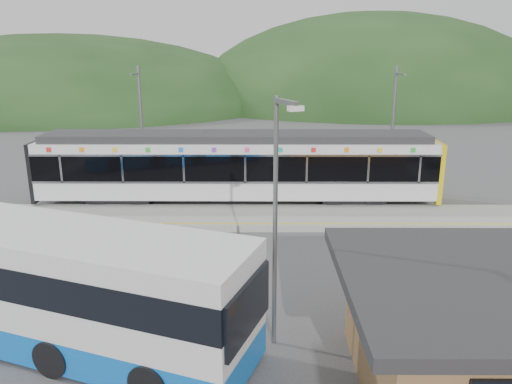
{
  "coord_description": "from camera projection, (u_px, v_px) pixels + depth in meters",
  "views": [
    {
      "loc": [
        -0.48,
        -19.13,
        7.83
      ],
      "look_at": [
        -0.57,
        1.0,
        2.07
      ],
      "focal_mm": 35.0,
      "sensor_mm": 36.0,
      "label": 1
    }
  ],
  "objects": [
    {
      "name": "yellow_line",
      "position": [
        269.0,
        224.0,
        22.39
      ],
      "size": [
        26.0,
        0.1,
        0.01
      ],
      "primitive_type": "cube",
      "color": "yellow",
      "rests_on": "platform"
    },
    {
      "name": "hills",
      "position": [
        388.0,
        208.0,
        25.61
      ],
      "size": [
        146.0,
        149.0,
        26.0
      ],
      "color": "#1E3D19",
      "rests_on": "ground"
    },
    {
      "name": "bus",
      "position": [
        40.0,
        286.0,
        13.65
      ],
      "size": [
        12.42,
        6.84,
        3.33
      ],
      "rotation": [
        0.0,
        0.0,
        -0.35
      ],
      "color": "blue",
      "rests_on": "ground"
    },
    {
      "name": "platform",
      "position": [
        268.0,
        218.0,
        23.68
      ],
      "size": [
        26.0,
        3.2,
        0.3
      ],
      "primitive_type": "cube",
      "color": "#9E9E99",
      "rests_on": "ground"
    },
    {
      "name": "catenary_mast_east",
      "position": [
        392.0,
        128.0,
        27.75
      ],
      "size": [
        0.18,
        1.8,
        7.0
      ],
      "color": "slate",
      "rests_on": "ground"
    },
    {
      "name": "lamp_post",
      "position": [
        275.0,
        206.0,
        12.62
      ],
      "size": [
        0.55,
        1.23,
        6.77
      ],
      "rotation": [
        0.0,
        0.0,
        0.4
      ],
      "color": "slate",
      "rests_on": "ground"
    },
    {
      "name": "ground",
      "position": [
        270.0,
        247.0,
        20.55
      ],
      "size": [
        120.0,
        120.0,
        0.0
      ],
      "primitive_type": "plane",
      "color": "#4C4C4F",
      "rests_on": "ground"
    },
    {
      "name": "train",
      "position": [
        237.0,
        165.0,
        25.75
      ],
      "size": [
        20.44,
        3.01,
        3.74
      ],
      "color": "black",
      "rests_on": "ground"
    },
    {
      "name": "catenary_mast_west",
      "position": [
        142.0,
        127.0,
        27.8
      ],
      "size": [
        0.18,
        1.8,
        7.0
      ],
      "color": "slate",
      "rests_on": "ground"
    }
  ]
}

